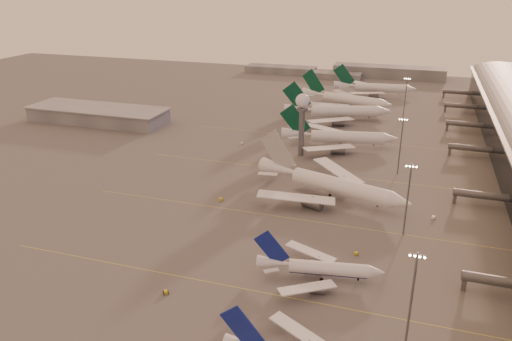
% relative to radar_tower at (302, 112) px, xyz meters
% --- Properties ---
extents(ground, '(700.00, 700.00, 0.00)m').
position_rel_radar_tower_xyz_m(ground, '(-5.00, -120.00, -20.95)').
color(ground, '#565353').
rests_on(ground, ground).
extents(taxiway_markings, '(180.00, 185.25, 0.02)m').
position_rel_radar_tower_xyz_m(taxiway_markings, '(25.00, -64.00, -20.94)').
color(taxiway_markings, gold).
rests_on(taxiway_markings, ground).
extents(hangar, '(82.00, 27.00, 8.50)m').
position_rel_radar_tower_xyz_m(hangar, '(-125.00, 20.00, -16.63)').
color(hangar, slate).
rests_on(hangar, ground).
extents(radar_tower, '(6.40, 6.40, 31.10)m').
position_rel_radar_tower_xyz_m(radar_tower, '(0.00, 0.00, 0.00)').
color(radar_tower, '#56585D').
rests_on(radar_tower, ground).
extents(mast_a, '(3.60, 0.56, 25.00)m').
position_rel_radar_tower_xyz_m(mast_a, '(53.00, -120.00, -7.21)').
color(mast_a, '#56585D').
rests_on(mast_a, ground).
extents(mast_b, '(3.60, 0.56, 25.00)m').
position_rel_radar_tower_xyz_m(mast_b, '(50.00, -65.00, -7.21)').
color(mast_b, '#56585D').
rests_on(mast_b, ground).
extents(mast_c, '(3.60, 0.56, 25.00)m').
position_rel_radar_tower_xyz_m(mast_c, '(45.00, -10.00, -7.21)').
color(mast_c, '#56585D').
rests_on(mast_c, ground).
extents(mast_d, '(3.60, 0.56, 25.00)m').
position_rel_radar_tower_xyz_m(mast_d, '(43.00, 80.00, -7.21)').
color(mast_d, '#56585D').
rests_on(mast_d, ground).
extents(distant_horizon, '(165.00, 37.50, 9.00)m').
position_rel_radar_tower_xyz_m(distant_horizon, '(-2.38, 205.14, -17.06)').
color(distant_horizon, slate).
rests_on(distant_horizon, ground).
extents(narrowbody_mid, '(36.21, 28.68, 14.23)m').
position_rel_radar_tower_xyz_m(narrowbody_mid, '(28.63, -98.79, -18.07)').
color(narrowbody_mid, white).
rests_on(narrowbody_mid, ground).
extents(widebody_white, '(62.30, 49.14, 22.69)m').
position_rel_radar_tower_xyz_m(widebody_white, '(21.85, -43.07, -17.01)').
color(widebody_white, white).
rests_on(widebody_white, ground).
extents(greentail_a, '(57.28, 45.85, 20.99)m').
position_rel_radar_tower_xyz_m(greentail_a, '(14.97, 18.49, -17.24)').
color(greentail_a, white).
rests_on(greentail_a, ground).
extents(greentail_b, '(61.40, 48.89, 22.90)m').
position_rel_radar_tower_xyz_m(greentail_b, '(6.15, 66.15, -16.90)').
color(greentail_b, white).
rests_on(greentail_b, ground).
extents(greentail_c, '(60.58, 48.31, 22.47)m').
position_rel_radar_tower_xyz_m(greentail_c, '(6.24, 97.98, -16.98)').
color(greentail_c, white).
rests_on(greentail_c, ground).
extents(greentail_d, '(58.04, 46.65, 21.10)m').
position_rel_radar_tower_xyz_m(greentail_d, '(20.39, 140.79, -17.22)').
color(greentail_d, white).
rests_on(greentail_d, ground).
extents(gsv_tug_mid, '(3.54, 3.90, 0.96)m').
position_rel_radar_tower_xyz_m(gsv_tug_mid, '(-9.04, -118.67, -20.46)').
color(gsv_tug_mid, gold).
rests_on(gsv_tug_mid, ground).
extents(gsv_truck_b, '(5.21, 3.64, 1.99)m').
position_rel_radar_tower_xyz_m(gsv_truck_b, '(37.31, -82.61, -19.94)').
color(gsv_truck_b, gold).
rests_on(gsv_truck_b, ground).
extents(gsv_truck_c, '(6.20, 5.12, 2.43)m').
position_rel_radar_tower_xyz_m(gsv_truck_c, '(-16.60, -59.05, -19.71)').
color(gsv_truck_c, gold).
rests_on(gsv_truck_c, ground).
extents(gsv_catering_b, '(5.55, 3.61, 4.20)m').
position_rel_radar_tower_xyz_m(gsv_catering_b, '(59.69, -50.15, -18.85)').
color(gsv_catering_b, white).
rests_on(gsv_catering_b, ground).
extents(gsv_tug_far, '(2.65, 3.57, 0.91)m').
position_rel_radar_tower_xyz_m(gsv_tug_far, '(14.87, -22.55, -20.48)').
color(gsv_tug_far, white).
rests_on(gsv_tug_far, ground).
extents(gsv_truck_d, '(3.50, 5.66, 2.15)m').
position_rel_radar_tower_xyz_m(gsv_truck_d, '(-31.79, 7.21, -19.85)').
color(gsv_truck_d, white).
rests_on(gsv_truck_d, ground).
extents(gsv_tug_hangar, '(3.59, 2.67, 0.92)m').
position_rel_radar_tower_xyz_m(gsv_tug_hangar, '(39.66, 36.65, -20.48)').
color(gsv_tug_hangar, gold).
rests_on(gsv_tug_hangar, ground).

